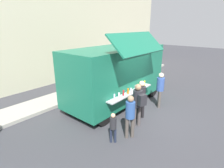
% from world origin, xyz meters
% --- Properties ---
extents(ground_plane, '(60.00, 60.00, 0.00)m').
position_xyz_m(ground_plane, '(0.00, 0.00, 0.00)').
color(ground_plane, '#38383D').
extents(curb_strip, '(28.00, 1.60, 0.15)m').
position_xyz_m(curb_strip, '(-3.96, 4.43, 0.07)').
color(curb_strip, '#9E998E').
rests_on(curb_strip, ground).
extents(food_truck_main, '(5.49, 3.14, 3.59)m').
position_xyz_m(food_truck_main, '(0.04, 1.81, 1.56)').
color(food_truck_main, '#1A6C4F').
rests_on(food_truck_main, ground).
extents(trash_bin, '(0.60, 0.60, 0.98)m').
position_xyz_m(trash_bin, '(4.19, 4.13, 0.49)').
color(trash_bin, '#2F6038').
rests_on(trash_bin, ground).
extents(customer_front_ordering, '(0.54, 0.39, 1.69)m').
position_xyz_m(customer_front_ordering, '(-0.61, -0.02, 1.00)').
color(customer_front_ordering, black).
rests_on(customer_front_ordering, ground).
extents(customer_mid_with_backpack, '(0.45, 0.58, 1.77)m').
position_xyz_m(customer_mid_with_backpack, '(-1.26, -0.29, 1.08)').
color(customer_mid_with_backpack, '#4B4444').
rests_on(customer_mid_with_backpack, ground).
extents(customer_rear_waiting, '(0.33, 0.33, 1.62)m').
position_xyz_m(customer_rear_waiting, '(-2.06, -0.47, 0.97)').
color(customer_rear_waiting, '#4B443E').
rests_on(customer_rear_waiting, ground).
extents(customer_extra_browsing, '(0.35, 0.35, 1.74)m').
position_xyz_m(customer_extra_browsing, '(0.99, -0.13, 1.04)').
color(customer_extra_browsing, '#4F4843').
rests_on(customer_extra_browsing, ground).
extents(child_near_queue, '(0.23, 0.23, 1.11)m').
position_xyz_m(child_near_queue, '(-2.66, -0.20, 0.66)').
color(child_near_queue, '#1D2437').
rests_on(child_near_queue, ground).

